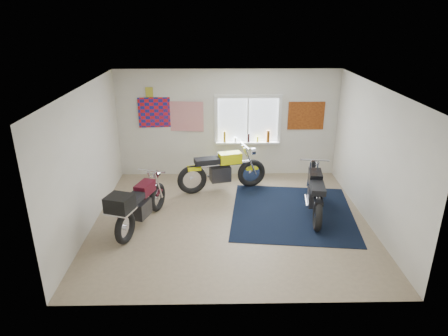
{
  "coord_description": "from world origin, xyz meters",
  "views": [
    {
      "loc": [
        -0.27,
        -7.18,
        3.97
      ],
      "look_at": [
        -0.13,
        0.4,
        0.99
      ],
      "focal_mm": 32.0,
      "sensor_mm": 36.0,
      "label": 1
    }
  ],
  "objects_px": {
    "navy_rug": "(292,212)",
    "yellow_triumph": "(222,171)",
    "black_chrome_bike": "(315,194)",
    "maroon_tourer": "(138,205)"
  },
  "relations": [
    {
      "from": "yellow_triumph",
      "to": "navy_rug",
      "type": "bearing_deg",
      "value": -54.25
    },
    {
      "from": "yellow_triumph",
      "to": "black_chrome_bike",
      "type": "height_order",
      "value": "yellow_triumph"
    },
    {
      "from": "navy_rug",
      "to": "yellow_triumph",
      "type": "bearing_deg",
      "value": 140.85
    },
    {
      "from": "black_chrome_bike",
      "to": "maroon_tourer",
      "type": "distance_m",
      "value": 3.59
    },
    {
      "from": "black_chrome_bike",
      "to": "maroon_tourer",
      "type": "bearing_deg",
      "value": 107.1
    },
    {
      "from": "navy_rug",
      "to": "yellow_triumph",
      "type": "relative_size",
      "value": 1.23
    },
    {
      "from": "yellow_triumph",
      "to": "maroon_tourer",
      "type": "height_order",
      "value": "yellow_triumph"
    },
    {
      "from": "navy_rug",
      "to": "maroon_tourer",
      "type": "height_order",
      "value": "maroon_tourer"
    },
    {
      "from": "navy_rug",
      "to": "black_chrome_bike",
      "type": "relative_size",
      "value": 1.3
    },
    {
      "from": "yellow_triumph",
      "to": "black_chrome_bike",
      "type": "bearing_deg",
      "value": -48.0
    }
  ]
}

